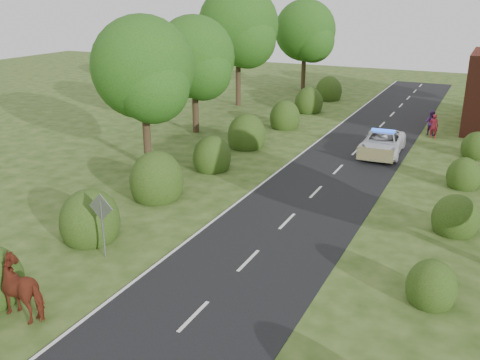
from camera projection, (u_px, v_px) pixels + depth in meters
The scene contains 14 objects.
ground at pixel (193, 317), 16.33m from camera, with size 120.00×120.00×0.00m, color #294413.
road at pixel (333, 175), 29.09m from camera, with size 6.00×70.00×0.02m, color black.
road_markings at pixel (292, 182), 27.98m from camera, with size 4.96×70.00×0.01m.
hedgerow_left at pixel (199, 163), 28.70m from camera, with size 2.75×50.41×3.00m.
hedgerow_right at pixel (457, 209), 22.99m from camera, with size 2.10×45.78×2.10m.
tree_left_a at pixel (145, 72), 28.64m from camera, with size 5.74×5.60×8.38m.
tree_left_b at pixel (196, 61), 36.16m from camera, with size 5.74×5.60×8.07m.
tree_left_c at pixel (241, 29), 44.74m from camera, with size 6.97×6.80×10.22m.
tree_left_d at pixel (307, 33), 52.55m from camera, with size 6.15×6.00×8.89m.
road_sign at pixel (102, 216), 19.53m from camera, with size 1.06×0.08×2.53m.
cow at pixel (27, 291), 16.29m from camera, with size 1.16×2.19×1.56m, color brown.
police_van at pixel (382, 143), 32.63m from camera, with size 2.53×5.18×1.55m.
pedestrian_red at pixel (434, 126), 36.27m from camera, with size 0.60×0.40×1.65m, color #AD2338.
pedestrian_purple at pixel (431, 123), 37.01m from camera, with size 0.84×0.65×1.72m, color #5A2D79.
Camera 1 is at (7.36, -12.03, 9.36)m, focal length 40.00 mm.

